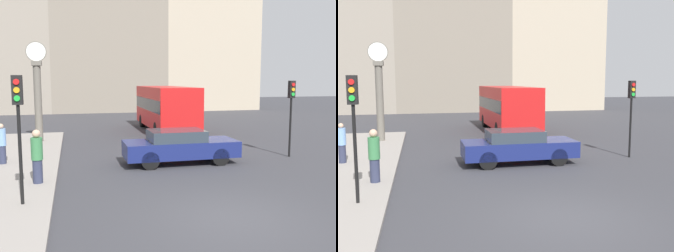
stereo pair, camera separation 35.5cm
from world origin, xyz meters
TOP-DOWN VIEW (x-y plane):
  - ground_plane at (0.00, 0.00)m, footprint 120.00×120.00m
  - sidewalk_corner at (-6.30, 7.12)m, footprint 3.85×18.25m
  - building_row at (-1.33, 33.10)m, footprint 34.03×5.00m
  - sedan_car at (0.41, 6.21)m, footprint 4.60×1.76m
  - bus_distant at (2.25, 15.93)m, footprint 2.59×7.93m
  - traffic_light_near at (-5.15, 2.10)m, footprint 0.26×0.24m
  - traffic_light_far at (5.53, 6.31)m, footprint 0.26×0.24m
  - street_clock at (-5.55, 12.94)m, footprint 1.06×0.51m
  - pedestrian_green_hoodie at (-4.92, 4.17)m, footprint 0.36×0.36m
  - pedestrian_blue_stripe at (-6.52, 7.46)m, footprint 0.33×0.33m

SIDE VIEW (x-z plane):
  - ground_plane at x=0.00m, z-range 0.00..0.00m
  - sidewalk_corner at x=-6.30m, z-range 0.00..0.10m
  - sedan_car at x=0.41m, z-range 0.03..1.41m
  - pedestrian_blue_stripe at x=-6.52m, z-range 0.10..1.70m
  - pedestrian_green_hoodie at x=-4.92m, z-range 0.11..1.84m
  - bus_distant at x=2.25m, z-range 0.20..3.15m
  - traffic_light_far at x=5.53m, z-range 0.74..4.11m
  - traffic_light_near at x=-5.15m, z-range 0.86..4.27m
  - street_clock at x=-5.55m, z-range -0.01..5.30m
  - building_row at x=-1.33m, z-range -1.53..18.13m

